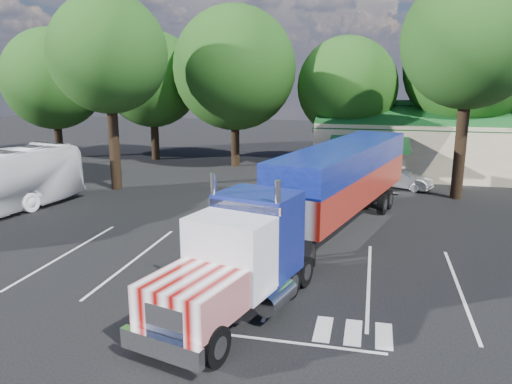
% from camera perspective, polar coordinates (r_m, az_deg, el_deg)
% --- Properties ---
extents(ground, '(120.00, 120.00, 0.00)m').
position_cam_1_polar(ground, '(25.88, -1.35, -3.72)').
color(ground, black).
rests_on(ground, ground).
extents(event_hall, '(24.20, 14.12, 5.55)m').
position_cam_1_polar(event_hall, '(42.74, 23.33, 5.02)').
color(event_hall, beige).
rests_on(event_hall, ground).
extents(tree_row_a, '(9.00, 9.00, 11.68)m').
position_cam_1_polar(tree_row_a, '(49.35, -22.16, 11.88)').
color(tree_row_a, black).
rests_on(tree_row_a, ground).
extents(tree_row_b, '(8.40, 8.40, 11.35)m').
position_cam_1_polar(tree_row_b, '(45.98, -11.77, 12.49)').
color(tree_row_b, black).
rests_on(tree_row_b, ground).
extents(tree_row_c, '(10.00, 10.00, 13.05)m').
position_cam_1_polar(tree_row_c, '(41.70, -2.47, 13.94)').
color(tree_row_c, black).
rests_on(tree_row_c, ground).
extents(tree_row_d, '(8.00, 8.00, 10.60)m').
position_cam_1_polar(tree_row_d, '(41.51, 10.37, 11.73)').
color(tree_row_d, black).
rests_on(tree_row_d, ground).
extents(tree_row_e, '(9.60, 9.60, 12.90)m').
position_cam_1_polar(tree_row_e, '(42.47, 23.02, 12.98)').
color(tree_row_e, black).
rests_on(tree_row_e, ground).
extents(tree_near_left, '(7.60, 7.60, 12.65)m').
position_cam_1_polar(tree_near_left, '(34.34, -16.53, 14.84)').
color(tree_near_left, black).
rests_on(tree_near_left, ground).
extents(tree_near_right, '(8.00, 8.00, 13.50)m').
position_cam_1_polar(tree_near_right, '(32.91, 23.30, 15.56)').
color(tree_near_right, black).
rests_on(tree_near_right, ground).
extents(semi_truck, '(8.08, 21.03, 4.42)m').
position_cam_1_polar(semi_truck, '(22.50, 7.76, 0.15)').
color(semi_truck, black).
rests_on(semi_truck, ground).
extents(woman, '(0.46, 0.64, 1.62)m').
position_cam_1_polar(woman, '(20.53, 4.49, -5.98)').
color(woman, black).
rests_on(woman, ground).
extents(bicycle, '(1.19, 1.74, 0.86)m').
position_cam_1_polar(bicycle, '(28.51, 4.31, -1.24)').
color(bicycle, black).
rests_on(bicycle, ground).
extents(silver_sedan, '(4.17, 2.86, 1.30)m').
position_cam_1_polar(silver_sedan, '(35.18, 16.33, 1.42)').
color(silver_sedan, '#A8AAB0').
rests_on(silver_sedan, ground).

